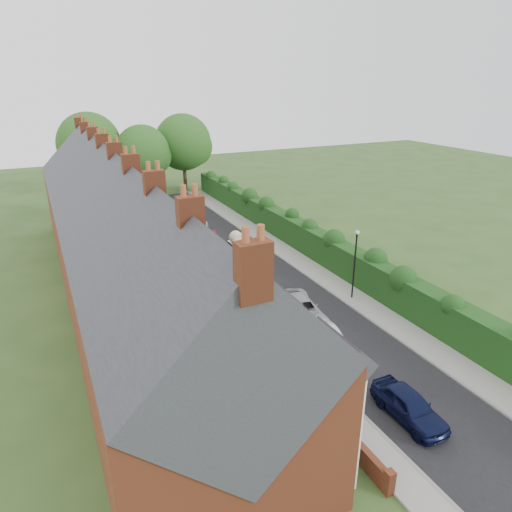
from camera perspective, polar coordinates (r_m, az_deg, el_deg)
The scene contains 25 objects.
ground at distance 28.91m, azimuth 11.18°, elevation -9.80°, with size 140.00×140.00×0.00m, color #2D4C1E.
road at distance 37.00m, azimuth 0.49°, elevation -2.10°, with size 6.00×58.00×0.02m, color black.
pavement_hedge_side at distance 38.82m, azimuth 5.93°, elevation -0.97°, with size 2.20×58.00×0.12m, color #989690.
pavement_house_side at distance 35.60m, azimuth -5.10°, elevation -3.09°, with size 1.70×58.00×0.12m, color #989690.
kerb_hedge_side at distance 38.31m, azimuth 4.59°, elevation -1.23°, with size 0.18×58.00×0.13m, color gray.
kerb_house_side at distance 35.85m, azimuth -3.90°, elevation -2.86°, with size 0.18×58.00×0.13m, color gray.
hedge at distance 39.18m, azimuth 8.27°, elevation 1.55°, with size 2.10×58.00×2.85m.
terrace_row at distance 31.51m, azimuth -15.83°, elevation 1.48°, with size 9.05×40.50×11.50m.
garden_wall_row at distance 34.27m, azimuth -6.08°, elevation -3.41°, with size 0.35×40.35×1.10m.
lamppost at distance 32.20m, azimuth 12.30°, elevation 0.01°, with size 0.32×0.32×5.16m.
tree_far_left at distance 61.54m, azimuth -13.67°, elevation 12.40°, with size 7.14×6.80×9.29m.
tree_far_right at distance 64.88m, azimuth -8.78°, elevation 13.73°, with size 7.98×7.60×10.31m.
tree_far_back at distance 63.41m, azimuth -19.72°, elevation 12.86°, with size 8.40×8.00×10.82m.
car_navy at distance 23.23m, azimuth 18.58°, elevation -17.31°, with size 1.63×4.05×1.38m, color black.
car_silver_a at distance 27.14m, azimuth 8.65°, elevation -10.17°, with size 1.46×4.18×1.38m, color silver.
car_silver_b at distance 29.66m, azimuth 5.38°, elevation -6.84°, with size 2.63×5.70×1.59m, color #A5A7AC.
car_white at distance 34.76m, azimuth -2.37°, elevation -2.31°, with size 2.24×5.52×1.60m, color silver.
car_green at distance 38.72m, azimuth -4.69°, elevation 0.13°, with size 1.80×4.48×1.53m, color #113922.
car_red at distance 42.30m, azimuth -5.91°, elevation 1.92°, with size 1.54×4.43×1.46m, color maroon.
car_beige at distance 48.45m, azimuth -8.06°, elevation 4.44°, with size 2.59×5.62×1.56m, color tan.
car_grey at distance 53.39m, azimuth -10.84°, elevation 5.77°, with size 1.93×4.75×1.38m, color #4C4F53.
car_black at distance 57.96m, azimuth -12.42°, elevation 6.95°, with size 1.77×4.39×1.49m, color black.
horse at distance 39.05m, azimuth -1.14°, elevation 0.44°, with size 0.86×1.88×1.59m, color #442F19.
horse_cart at distance 40.67m, azimuth -2.33°, elevation 1.84°, with size 1.26×2.79×2.01m.
car_extra_far at distance 59.71m, azimuth -12.82°, elevation 7.37°, with size 1.65×4.74×1.56m, color #0E2F21.
Camera 1 is at (-15.45, -19.43, 14.83)m, focal length 32.00 mm.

